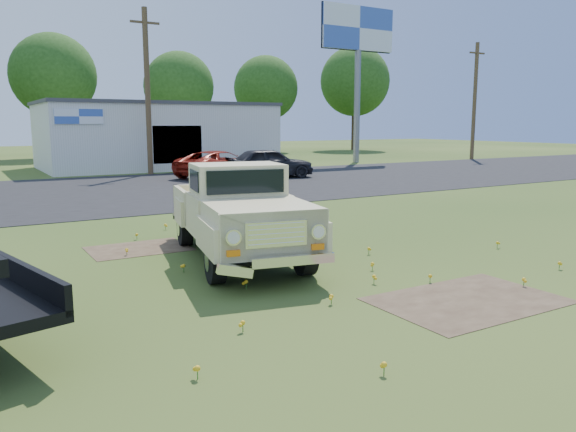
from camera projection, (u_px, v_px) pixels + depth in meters
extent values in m
plane|color=#2A4716|center=(293.00, 271.00, 10.85)|extent=(140.00, 140.00, 0.00)
cube|color=black|center=(108.00, 192.00, 23.57)|extent=(90.00, 14.00, 0.02)
cube|color=#483626|center=(468.00, 301.00, 9.06)|extent=(3.00, 2.00, 0.01)
cube|color=#483626|center=(139.00, 249.00, 12.81)|extent=(2.20, 1.60, 0.01)
cube|color=silver|center=(157.00, 136.00, 36.44)|extent=(14.00, 8.00, 4.00)
cube|color=#3F3F44|center=(155.00, 104.00, 36.11)|extent=(14.20, 8.20, 0.20)
cube|color=black|center=(178.00, 144.00, 33.16)|extent=(3.00, 0.10, 2.20)
cube|color=white|center=(79.00, 116.00, 30.04)|extent=(2.50, 0.08, 0.80)
cylinder|color=slate|center=(357.00, 107.00, 40.64)|extent=(0.44, 0.44, 8.00)
cube|color=white|center=(359.00, 28.00, 39.74)|extent=(6.00, 0.30, 3.00)
cube|color=black|center=(357.00, 28.00, 39.89)|extent=(6.10, 0.10, 3.10)
cylinder|color=#4A3922|center=(148.00, 93.00, 30.79)|extent=(0.30, 0.30, 9.00)
cube|color=#4A3922|center=(145.00, 22.00, 30.18)|extent=(1.60, 0.12, 0.12)
cylinder|color=#4A3922|center=(475.00, 102.00, 43.90)|extent=(0.30, 0.30, 9.00)
cube|color=#4A3922|center=(477.00, 53.00, 43.30)|extent=(1.60, 0.12, 0.12)
cylinder|color=#372619|center=(57.00, 135.00, 45.89)|extent=(0.56, 0.56, 3.78)
sphere|color=#1F4513|center=(53.00, 76.00, 45.11)|extent=(6.72, 6.72, 6.72)
cylinder|color=#372619|center=(181.00, 136.00, 49.69)|extent=(0.56, 0.56, 3.42)
sphere|color=#1F4513|center=(179.00, 87.00, 48.99)|extent=(6.08, 6.08, 6.08)
cylinder|color=#372619|center=(266.00, 134.00, 56.84)|extent=(0.56, 0.56, 3.60)
sphere|color=#1F4513|center=(266.00, 88.00, 56.10)|extent=(6.40, 6.40, 6.40)
cylinder|color=#372619|center=(354.00, 131.00, 60.57)|extent=(0.56, 0.56, 4.14)
sphere|color=#1F4513|center=(355.00, 81.00, 59.72)|extent=(7.36, 7.36, 7.36)
imported|color=maroon|center=(220.00, 164.00, 29.54)|extent=(5.53, 3.95, 1.40)
imported|color=black|center=(269.00, 163.00, 29.29)|extent=(4.83, 2.59, 1.56)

